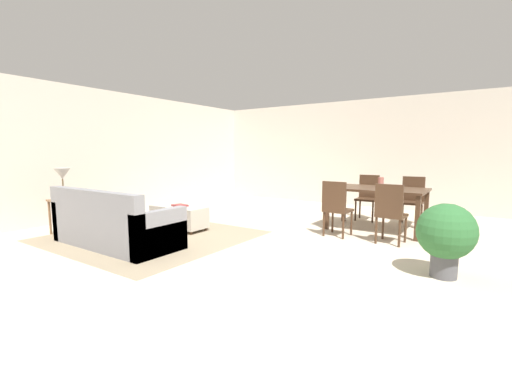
% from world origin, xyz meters
% --- Properties ---
extents(ground_plane, '(10.80, 10.80, 0.00)m').
position_xyz_m(ground_plane, '(0.00, 0.00, 0.00)').
color(ground_plane, beige).
extents(wall_back, '(9.00, 0.12, 2.70)m').
position_xyz_m(wall_back, '(0.00, 5.00, 1.35)').
color(wall_back, beige).
rests_on(wall_back, ground_plane).
extents(wall_left, '(0.12, 11.00, 2.70)m').
position_xyz_m(wall_left, '(-4.50, 0.50, 1.35)').
color(wall_left, beige).
rests_on(wall_left, ground_plane).
extents(area_rug, '(3.00, 2.80, 0.01)m').
position_xyz_m(area_rug, '(-2.15, -0.24, 0.00)').
color(area_rug, gray).
rests_on(area_rug, ground_plane).
extents(couch, '(2.08, 0.87, 0.86)m').
position_xyz_m(couch, '(-2.15, -0.92, 0.29)').
color(couch, gray).
rests_on(couch, ground_plane).
extents(ottoman_table, '(1.06, 0.46, 0.42)m').
position_xyz_m(ottoman_table, '(-2.15, 0.38, 0.24)').
color(ottoman_table, '#B7AD9E').
rests_on(ottoman_table, ground_plane).
extents(side_table, '(0.40, 0.40, 0.60)m').
position_xyz_m(side_table, '(-3.48, -0.95, 0.47)').
color(side_table, brown).
rests_on(side_table, ground_plane).
extents(table_lamp, '(0.26, 0.26, 0.53)m').
position_xyz_m(table_lamp, '(-3.48, -0.95, 1.01)').
color(table_lamp, brown).
rests_on(table_lamp, side_table).
extents(dining_table, '(1.62, 0.98, 0.76)m').
position_xyz_m(dining_table, '(0.80, 2.34, 0.67)').
color(dining_table, '#422B1C').
rests_on(dining_table, ground_plane).
extents(dining_chair_near_left, '(0.42, 0.42, 0.92)m').
position_xyz_m(dining_chair_near_left, '(0.39, 1.46, 0.52)').
color(dining_chair_near_left, '#422B1C').
rests_on(dining_chair_near_left, ground_plane).
extents(dining_chair_near_right, '(0.42, 0.42, 0.92)m').
position_xyz_m(dining_chair_near_right, '(1.23, 1.47, 0.52)').
color(dining_chair_near_right, '#422B1C').
rests_on(dining_chair_near_right, ground_plane).
extents(dining_chair_far_left, '(0.42, 0.42, 0.92)m').
position_xyz_m(dining_chair_far_left, '(0.38, 3.22, 0.52)').
color(dining_chair_far_left, '#422B1C').
rests_on(dining_chair_far_left, ground_plane).
extents(dining_chair_far_right, '(0.43, 0.43, 0.92)m').
position_xyz_m(dining_chair_far_right, '(1.23, 3.22, 0.52)').
color(dining_chair_far_right, '#422B1C').
rests_on(dining_chair_far_right, ground_plane).
extents(vase_centerpiece, '(0.09, 0.09, 0.19)m').
position_xyz_m(vase_centerpiece, '(0.86, 2.34, 0.86)').
color(vase_centerpiece, '#B26659').
rests_on(vase_centerpiece, dining_table).
extents(book_on_ottoman, '(0.29, 0.24, 0.03)m').
position_xyz_m(book_on_ottoman, '(-2.12, 0.39, 0.44)').
color(book_on_ottoman, maroon).
rests_on(book_on_ottoman, ottoman_table).
extents(potted_plant, '(0.62, 0.62, 0.83)m').
position_xyz_m(potted_plant, '(2.08, 0.37, 0.49)').
color(potted_plant, '#4C4C51').
rests_on(potted_plant, ground_plane).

